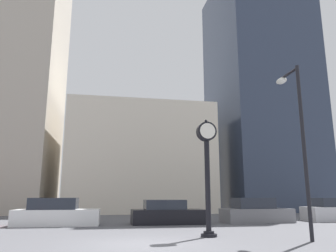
# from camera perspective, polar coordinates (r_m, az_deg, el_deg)

# --- Properties ---
(ground_plane) EXTENTS (200.00, 200.00, 0.00)m
(ground_plane) POSITION_cam_1_polar(r_m,az_deg,el_deg) (11.52, -4.56, -19.86)
(ground_plane) COLOR #515156
(building_tall_tower) EXTENTS (12.61, 12.00, 40.66)m
(building_tall_tower) POSITION_cam_1_polar(r_m,az_deg,el_deg) (41.71, -26.73, 15.99)
(building_tall_tower) COLOR #ADA393
(building_tall_tower) RESTS_ON ground_plane
(building_storefront_row) EXTENTS (14.18, 12.00, 10.59)m
(building_storefront_row) POSITION_cam_1_polar(r_m,az_deg,el_deg) (35.70, -5.25, -6.10)
(building_storefront_row) COLOR beige
(building_storefront_row) RESTS_ON ground_plane
(building_glass_modern) EXTENTS (10.11, 12.00, 28.16)m
(building_glass_modern) POSITION_cam_1_polar(r_m,az_deg,el_deg) (41.54, 15.49, 5.85)
(building_glass_modern) COLOR #2D384C
(building_glass_modern) RESTS_ON ground_plane
(street_clock) EXTENTS (0.79, 0.64, 4.72)m
(street_clock) POSITION_cam_1_polar(r_m,az_deg,el_deg) (13.58, 6.83, -6.47)
(street_clock) COLOR black
(street_clock) RESTS_ON ground_plane
(car_white) EXTENTS (4.55, 1.95, 1.48)m
(car_white) POSITION_cam_1_polar(r_m,az_deg,el_deg) (19.46, -18.84, -14.28)
(car_white) COLOR silver
(car_white) RESTS_ON ground_plane
(car_black) EXTENTS (4.21, 1.94, 1.36)m
(car_black) POSITION_cam_1_polar(r_m,az_deg,el_deg) (19.56, -0.15, -15.03)
(car_black) COLOR black
(car_black) RESTS_ON ground_plane
(car_grey) EXTENTS (4.23, 2.00, 1.47)m
(car_grey) POSITION_cam_1_polar(r_m,az_deg,el_deg) (21.45, 14.97, -14.27)
(car_grey) COLOR slate
(car_grey) RESTS_ON ground_plane
(car_silver) EXTENTS (4.08, 1.99, 1.46)m
(car_silver) POSITION_cam_1_polar(r_m,az_deg,el_deg) (24.49, 27.06, -13.06)
(car_silver) COLOR #BCBCC1
(car_silver) RESTS_ON ground_plane
(street_lamp_right) EXTENTS (0.36, 1.57, 6.58)m
(street_lamp_right) POSITION_cam_1_polar(r_m,az_deg,el_deg) (13.69, 21.45, 0.50)
(street_lamp_right) COLOR black
(street_lamp_right) RESTS_ON ground_plane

